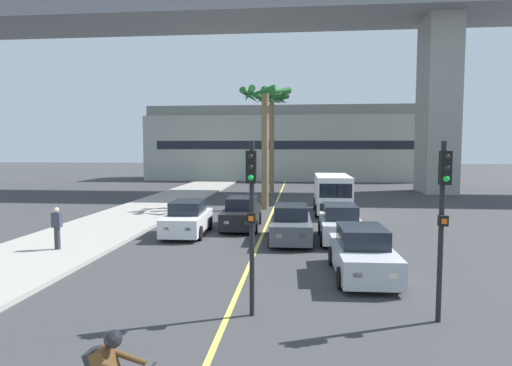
{
  "coord_description": "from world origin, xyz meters",
  "views": [
    {
      "loc": [
        1.71,
        -3.09,
        4.05
      ],
      "look_at": [
        0.0,
        14.0,
        2.66
      ],
      "focal_mm": 30.83,
      "sensor_mm": 36.0,
      "label": 1
    }
  ],
  "objects": [
    {
      "name": "sidewalk_left",
      "position": [
        -8.0,
        16.0,
        0.07
      ],
      "size": [
        4.8,
        80.0,
        0.15
      ],
      "primitive_type": "cube",
      "color": "#9E9991",
      "rests_on": "ground"
    },
    {
      "name": "lane_stripe_center",
      "position": [
        0.0,
        24.0,
        0.0
      ],
      "size": [
        0.14,
        56.0,
        0.01
      ],
      "primitive_type": "cube",
      "color": "#DBCC4C",
      "rests_on": "ground"
    },
    {
      "name": "bridge_overpass",
      "position": [
        1.67,
        37.92,
        15.79
      ],
      "size": [
        66.73,
        8.0,
        19.71
      ],
      "color": "gray",
      "rests_on": "ground"
    },
    {
      "name": "pier_building_backdrop",
      "position": [
        0.0,
        52.95,
        4.48
      ],
      "size": [
        34.68,
        8.04,
        9.09
      ],
      "color": "#ADB2A8",
      "rests_on": "ground"
    },
    {
      "name": "car_queue_front",
      "position": [
        -3.49,
        16.76,
        0.72
      ],
      "size": [
        1.95,
        4.16,
        1.56
      ],
      "color": "white",
      "rests_on": "ground"
    },
    {
      "name": "car_queue_second",
      "position": [
        3.49,
        16.1,
        0.72
      ],
      "size": [
        1.86,
        4.11,
        1.56
      ],
      "color": "#B7BABF",
      "rests_on": "ground"
    },
    {
      "name": "car_queue_third",
      "position": [
        -1.2,
        18.6,
        0.72
      ],
      "size": [
        1.91,
        4.14,
        1.56
      ],
      "color": "black",
      "rests_on": "ground"
    },
    {
      "name": "car_queue_fourth",
      "position": [
        1.35,
        15.78,
        0.72
      ],
      "size": [
        1.89,
        4.13,
        1.56
      ],
      "color": "#4C5156",
      "rests_on": "ground"
    },
    {
      "name": "car_queue_fifth",
      "position": [
        3.69,
        10.76,
        0.72
      ],
      "size": [
        1.92,
        4.15,
        1.56
      ],
      "color": "#B7BABF",
      "rests_on": "ground"
    },
    {
      "name": "delivery_van",
      "position": [
        3.7,
        23.94,
        1.29
      ],
      "size": [
        2.17,
        5.25,
        2.36
      ],
      "color": "white",
      "rests_on": "ground"
    },
    {
      "name": "traffic_light_median_near",
      "position": [
        0.59,
        7.11,
        2.71
      ],
      "size": [
        0.24,
        0.37,
        4.2
      ],
      "color": "black",
      "rests_on": "ground"
    },
    {
      "name": "traffic_light_right_far_corner",
      "position": [
        4.95,
        7.15,
        2.71
      ],
      "size": [
        0.24,
        0.37,
        4.2
      ],
      "color": "black",
      "rests_on": "ground"
    },
    {
      "name": "palm_tree_near_median",
      "position": [
        -0.69,
        34.83,
        6.98
      ],
      "size": [
        3.06,
        3.06,
        8.75
      ],
      "color": "brown",
      "rests_on": "ground"
    },
    {
      "name": "palm_tree_mid_median",
      "position": [
        -0.56,
        25.57,
        6.25
      ],
      "size": [
        3.37,
        3.45,
        8.03
      ],
      "color": "brown",
      "rests_on": "ground"
    },
    {
      "name": "pedestrian_near_crosswalk",
      "position": [
        -7.54,
        12.69,
        1.0
      ],
      "size": [
        0.34,
        0.22,
        1.62
      ],
      "color": "#2D2D38",
      "rests_on": "sidewalk_left"
    }
  ]
}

